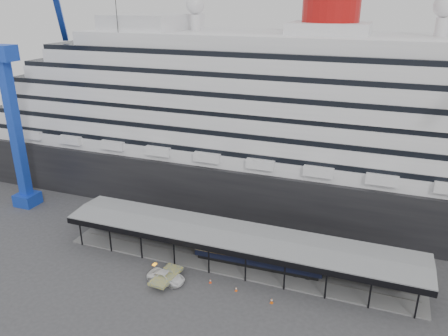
{
  "coord_description": "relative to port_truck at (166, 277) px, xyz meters",
  "views": [
    {
      "loc": [
        18.76,
        -50.65,
        38.72
      ],
      "look_at": [
        -3.09,
        8.0,
        14.43
      ],
      "focal_mm": 35.0,
      "sensor_mm": 36.0,
      "label": 1
    }
  ],
  "objects": [
    {
      "name": "ground",
      "position": [
        7.9,
        3.32,
        -0.78
      ],
      "size": [
        200.0,
        200.0,
        0.0
      ],
      "primitive_type": "plane",
      "color": "#39393C",
      "rests_on": "ground"
    },
    {
      "name": "cruise_ship",
      "position": [
        7.95,
        35.32,
        17.57
      ],
      "size": [
        130.0,
        30.0,
        43.9
      ],
      "color": "black",
      "rests_on": "ground"
    },
    {
      "name": "platform_canopy",
      "position": [
        7.9,
        8.32,
        1.58
      ],
      "size": [
        56.0,
        9.18,
        5.3
      ],
      "color": "slate",
      "rests_on": "ground"
    },
    {
      "name": "crane_blue",
      "position": [
        -37.22,
        13.94,
        19.18
      ],
      "size": [
        22.63,
        19.19,
        47.6
      ],
      "color": "#1940BE",
      "rests_on": "ground"
    },
    {
      "name": "port_truck",
      "position": [
        0.0,
        0.0,
        0.0
      ],
      "size": [
        5.8,
        3.05,
        1.56
      ],
      "primitive_type": "imported",
      "rotation": [
        0.0,
        0.0,
        1.49
      ],
      "color": "white",
      "rests_on": "ground"
    },
    {
      "name": "pullman_carriage",
      "position": [
        11.45,
        8.32,
        1.62
      ],
      "size": [
        19.94,
        3.09,
        19.52
      ],
      "rotation": [
        0.0,
        0.0,
        0.03
      ],
      "color": "black",
      "rests_on": "ground"
    },
    {
      "name": "traffic_cone_left",
      "position": [
        6.16,
        1.95,
        -0.44
      ],
      "size": [
        0.44,
        0.44,
        0.67
      ],
      "rotation": [
        0.0,
        0.0,
        0.32
      ],
      "color": "#FB400D",
      "rests_on": "ground"
    },
    {
      "name": "traffic_cone_mid",
      "position": [
        10.32,
        1.48,
        -0.45
      ],
      "size": [
        0.39,
        0.39,
        0.67
      ],
      "rotation": [
        0.0,
        0.0,
        -0.14
      ],
      "color": "#F7580D",
      "rests_on": "ground"
    },
    {
      "name": "traffic_cone_right",
      "position": [
        15.7,
        0.64,
        -0.37
      ],
      "size": [
        0.49,
        0.49,
        0.82
      ],
      "rotation": [
        0.0,
        0.0,
        -0.19
      ],
      "color": "#E6590C",
      "rests_on": "ground"
    }
  ]
}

